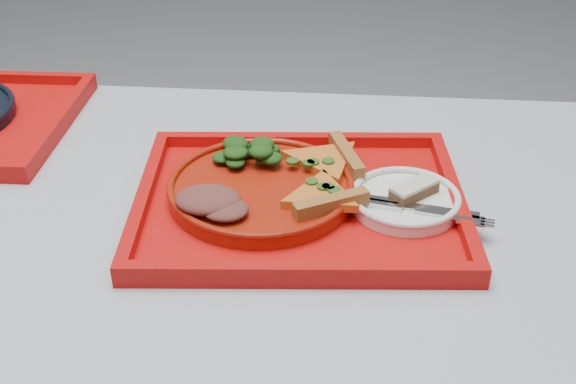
# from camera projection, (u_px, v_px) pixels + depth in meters

# --- Properties ---
(table) EXTENTS (1.60, 0.80, 0.75)m
(table) POSITION_uv_depth(u_px,v_px,m) (140.00, 247.00, 1.06)
(table) COLOR #AEB8C3
(table) RESTS_ON ground
(tray_main) EXTENTS (0.48, 0.38, 0.01)m
(tray_main) POSITION_uv_depth(u_px,v_px,m) (300.00, 205.00, 1.01)
(tray_main) COLOR #BA0C09
(tray_main) RESTS_ON table
(dinner_plate) EXTENTS (0.26, 0.26, 0.02)m
(dinner_plate) POSITION_uv_depth(u_px,v_px,m) (261.00, 190.00, 1.01)
(dinner_plate) COLOR #981A0A
(dinner_plate) RESTS_ON tray_main
(side_plate) EXTENTS (0.15, 0.15, 0.01)m
(side_plate) POSITION_uv_depth(u_px,v_px,m) (405.00, 202.00, 0.99)
(side_plate) COLOR white
(side_plate) RESTS_ON tray_main
(pizza_slice_a) EXTENTS (0.15, 0.16, 0.02)m
(pizza_slice_a) POSITION_uv_depth(u_px,v_px,m) (321.00, 193.00, 0.97)
(pizza_slice_a) COLOR orange
(pizza_slice_a) RESTS_ON dinner_plate
(pizza_slice_b) EXTENTS (0.16, 0.15, 0.02)m
(pizza_slice_b) POSITION_uv_depth(u_px,v_px,m) (325.00, 158.00, 1.05)
(pizza_slice_b) COLOR orange
(pizza_slice_b) RESTS_ON dinner_plate
(salad_heap) EXTENTS (0.08, 0.07, 0.04)m
(salad_heap) POSITION_uv_depth(u_px,v_px,m) (247.00, 148.00, 1.05)
(salad_heap) COLOR black
(salad_heap) RESTS_ON dinner_plate
(meat_portion) EXTENTS (0.09, 0.07, 0.03)m
(meat_portion) POSITION_uv_depth(u_px,v_px,m) (208.00, 200.00, 0.95)
(meat_portion) COLOR brown
(meat_portion) RESTS_ON dinner_plate
(dessert_bar) EXTENTS (0.07, 0.07, 0.02)m
(dessert_bar) POSITION_uv_depth(u_px,v_px,m) (414.00, 190.00, 0.99)
(dessert_bar) COLOR #512F1B
(dessert_bar) RESTS_ON side_plate
(knife) EXTENTS (0.18, 0.05, 0.01)m
(knife) POSITION_uv_depth(u_px,v_px,m) (409.00, 205.00, 0.97)
(knife) COLOR silver
(knife) RESTS_ON side_plate
(fork) EXTENTS (0.19, 0.06, 0.01)m
(fork) POSITION_uv_depth(u_px,v_px,m) (413.00, 210.00, 0.96)
(fork) COLOR silver
(fork) RESTS_ON side_plate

